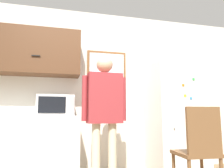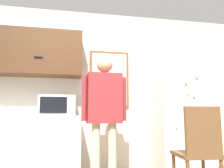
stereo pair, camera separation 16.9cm
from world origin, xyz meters
name	(u,v)px [view 1 (the left image)]	position (x,y,z in m)	size (l,w,h in m)	color
back_wall	(90,88)	(0.00, 1.81, 1.35)	(6.00, 0.06, 2.70)	silver
counter	(5,149)	(-1.20, 1.48, 0.45)	(1.99, 0.59, 0.89)	silver
upper_cabinets	(13,51)	(-1.20, 1.59, 1.86)	(1.99, 0.40, 0.71)	#51331E
microwave	(56,105)	(-0.55, 1.46, 1.04)	(0.53, 0.38, 0.29)	white
person	(104,105)	(0.08, 0.97, 1.04)	(0.60, 0.24, 1.69)	beige
refrigerator	(175,116)	(1.36, 1.42, 0.88)	(0.81, 0.72, 1.76)	white
chair	(199,147)	(1.03, 0.36, 0.54)	(0.46, 0.46, 0.99)	brown
window	(107,79)	(0.28, 1.77, 1.52)	(0.68, 0.05, 0.97)	brown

